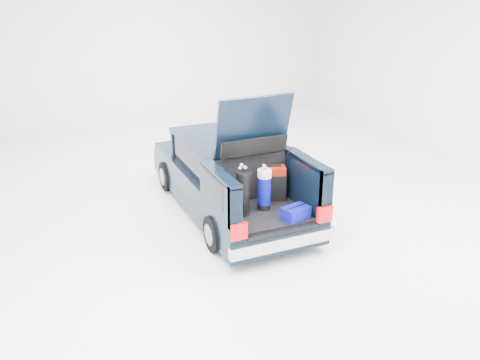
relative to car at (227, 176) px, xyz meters
name	(u,v)px	position (x,y,z in m)	size (l,w,h in m)	color
ground	(230,210)	(0.00, -0.11, -0.67)	(14.00, 14.00, 0.00)	white
car	(227,176)	(0.00, 0.00, 0.00)	(1.87, 4.65, 2.47)	black
red_suitcase	(274,183)	(0.37, -1.19, 0.23)	(0.44, 0.36, 0.64)	#700E03
black_golf_bag	(243,193)	(-0.37, -1.57, 0.32)	(0.26, 0.34, 0.88)	black
blue_golf_bag	(264,189)	(0.06, -1.46, 0.28)	(0.26, 0.26, 0.78)	black
blue_duffel	(296,213)	(0.36, -2.01, 0.03)	(0.48, 0.37, 0.22)	#050676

